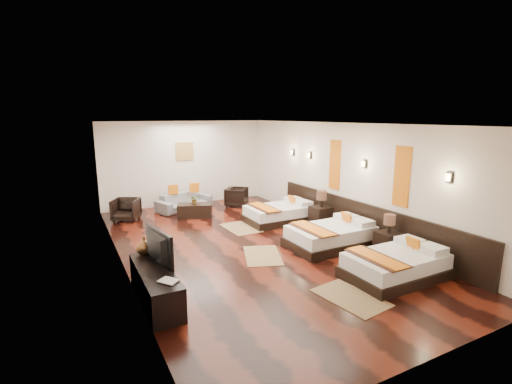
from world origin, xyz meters
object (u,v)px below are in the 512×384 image
sofa (184,201)px  armchair_left (126,210)px  bed_near (396,265)px  tv_console (156,285)px  table_plant (194,199)px  bed_far (280,213)px  coffee_table (195,210)px  figurine (144,246)px  bed_mid (331,236)px  book (164,284)px  nightstand_b (321,214)px  nightstand_a (388,241)px  tv (153,247)px  armchair_right (237,197)px

sofa → armchair_left: bearing=173.4°
bed_near → sofa: size_ratio=1.03×
tv_console → armchair_left: armchair_left is taller
table_plant → bed_far: bearing=-39.5°
coffee_table → figurine: bearing=-119.9°
bed_mid → table_plant: 4.41m
book → figurine: bearing=90.0°
tv_console → nightstand_b: bearing=23.1°
book → table_plant: bearing=67.2°
bed_near → figurine: 4.65m
bed_mid → bed_near: bearing=-90.0°
bed_far → armchair_left: (-3.85, 2.16, 0.08)m
nightstand_a → tv_console: 4.95m
tv_console → armchair_left: 5.20m
bed_mid → tv: bearing=-173.3°
nightstand_b → coffee_table: bearing=137.2°
bed_mid → armchair_right: (-0.30, 4.57, 0.06)m
nightstand_b → armchair_right: 3.36m
nightstand_a → armchair_left: (-4.60, 5.44, 0.01)m
nightstand_a → book: 4.96m
armchair_right → nightstand_a: bearing=-129.4°
armchair_left → coffee_table: armchair_left is taller
figurine → coffee_table: bearing=60.1°
armchair_left → bed_mid: bearing=-20.5°
bed_near → tv: tv is taller
book → armchair_right: 7.08m
bed_far → tv: (-4.14, -2.78, 0.59)m
tv_console → armchair_left: size_ratio=2.53×
armchair_left → sofa: bearing=43.5°
book → figurine: (0.00, 1.40, 0.14)m
armchair_right → bed_far: bearing=-132.6°
bed_far → nightstand_a: bearing=-77.1°
nightstand_a → coffee_table: size_ratio=0.90×
sofa → table_plant: 1.06m
bed_near → tv: bearing=161.3°
figurine → coffee_table: size_ratio=0.31×
bed_mid → nightstand_a: 1.24m
nightstand_a → table_plant: nightstand_a is taller
bed_near → coffee_table: size_ratio=1.88×
book → bed_near: bearing=-7.5°
tv → armchair_right: (3.84, 5.06, -0.53)m
bed_far → table_plant: bearing=140.5°
bed_far → table_plant: (-1.98, 1.63, 0.29)m
sofa → table_plant: bearing=-111.3°
table_plant → coffee_table: bearing=-95.5°
bed_near → nightstand_b: nightstand_b is taller
bed_mid → armchair_left: bed_mid is taller
bed_near → table_plant: 6.15m
bed_near → nightstand_b: (0.75, 3.27, 0.10)m
tv_console → armchair_right: (3.89, 5.29, 0.04)m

